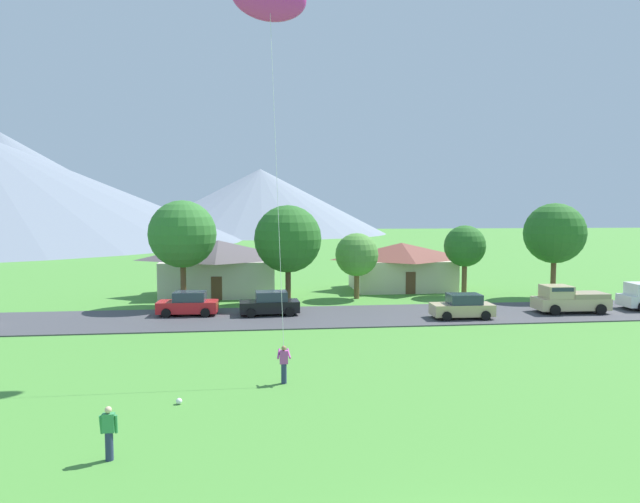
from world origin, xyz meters
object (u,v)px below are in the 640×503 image
tree_near_left (465,246)px  soccer_ball (179,401)px  parked_car_tan_west_end (462,307)px  watcher_person (109,432)px  parked_car_red_mid_west (188,304)px  house_leftmost (401,265)px  pickup_truck_sand_east_side (569,299)px  tree_right_of_center (288,239)px  tree_near_right (555,233)px  house_left_center (219,267)px  tree_center (182,234)px  tree_left_of_center (357,255)px  parked_car_black_east_end (270,304)px

tree_near_left → soccer_ball: bearing=-130.1°
tree_near_left → parked_car_tan_west_end: size_ratio=1.46×
parked_car_tan_west_end → watcher_person: bearing=-133.2°
parked_car_red_mid_west → parked_car_tan_west_end: bearing=-10.0°
house_leftmost → tree_near_left: (4.40, -4.70, 2.07)m
parked_car_tan_west_end → pickup_truck_sand_east_side: 8.55m
house_leftmost → tree_right_of_center: size_ratio=1.24×
tree_near_left → parked_car_red_mid_west: 24.20m
tree_near_right → soccer_ball: size_ratio=33.84×
house_left_center → tree_center: bearing=-112.9°
tree_center → soccer_ball: bearing=-83.5°
pickup_truck_sand_east_side → parked_car_red_mid_west: bearing=175.4°
tree_near_right → parked_car_tan_west_end: 14.50m
house_leftmost → house_left_center: house_left_center is taller
tree_center → tree_right_of_center: size_ratio=1.05×
tree_left_of_center → watcher_person: bearing=-113.7°
house_left_center → tree_center: 6.89m
house_leftmost → watcher_person: house_leftmost is taller
parked_car_black_east_end → tree_near_left: bearing=23.1°
soccer_ball → pickup_truck_sand_east_side: bearing=32.3°
house_left_center → tree_center: size_ratio=1.26×
parked_car_tan_west_end → parked_car_red_mid_west: size_ratio=0.99×
parked_car_black_east_end → watcher_person: parked_car_black_east_end is taller
house_leftmost → tree_left_of_center: bearing=-135.8°
pickup_truck_sand_east_side → tree_right_of_center: bearing=162.6°
house_left_center → tree_near_right: tree_near_right is taller
tree_center → parked_car_red_mid_west: bearing=-78.7°
parked_car_black_east_end → soccer_ball: size_ratio=17.82×
house_leftmost → house_left_center: size_ratio=0.94×
tree_center → soccer_ball: tree_center is taller
tree_near_left → tree_right_of_center: size_ratio=0.78×
tree_left_of_center → parked_car_tan_west_end: size_ratio=1.31×
pickup_truck_sand_east_side → soccer_ball: pickup_truck_sand_east_side is taller
tree_center → parked_car_tan_west_end: tree_center is taller
tree_left_of_center → parked_car_black_east_end: size_ratio=1.31×
tree_near_left → tree_center: size_ratio=0.75×
tree_center → parked_car_tan_west_end: (19.82, -7.54, -4.79)m
tree_near_left → parked_car_red_mid_west: (-22.98, -6.76, -3.49)m
tree_near_right → pickup_truck_sand_east_side: tree_near_right is taller
tree_center → tree_near_left: bearing=6.2°
tree_near_left → tree_right_of_center: 15.87m
tree_near_left → parked_car_black_east_end: bearing=-156.9°
tree_left_of_center → watcher_person: tree_left_of_center is taller
house_leftmost → tree_right_of_center: 13.74m
tree_right_of_center → tree_near_right: 22.73m
tree_near_left → soccer_ball: tree_near_left is taller
house_left_center → tree_near_right: 29.15m
house_leftmost → tree_left_of_center: (-5.25, -5.10, 1.44)m
tree_right_of_center → watcher_person: bearing=-104.5°
parked_car_tan_west_end → pickup_truck_sand_east_side: size_ratio=0.81×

